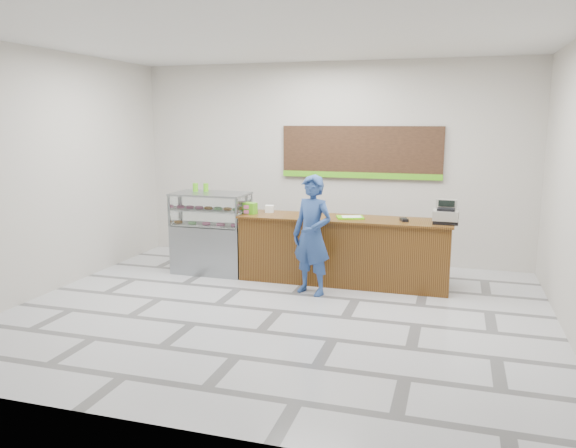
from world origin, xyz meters
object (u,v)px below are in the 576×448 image
(serving_tray, at_px, (350,217))
(sales_counter, at_px, (343,250))
(display_case, at_px, (211,232))
(cash_register, at_px, (446,215))
(customer, at_px, (312,235))

(serving_tray, bearing_deg, sales_counter, 165.19)
(display_case, xyz_separation_m, serving_tray, (2.32, 0.00, 0.36))
(cash_register, distance_m, serving_tray, 1.41)
(sales_counter, relative_size, display_case, 2.45)
(cash_register, xyz_separation_m, serving_tray, (-1.40, 0.03, -0.11))
(cash_register, bearing_deg, sales_counter, -178.89)
(sales_counter, height_order, cash_register, cash_register)
(sales_counter, xyz_separation_m, cash_register, (1.50, -0.03, 0.64))
(display_case, distance_m, serving_tray, 2.35)
(sales_counter, xyz_separation_m, serving_tray, (0.10, 0.00, 0.52))
(sales_counter, height_order, serving_tray, serving_tray)
(display_case, relative_size, customer, 0.77)
(display_case, height_order, customer, customer)
(display_case, bearing_deg, serving_tray, 0.12)
(display_case, xyz_separation_m, cash_register, (3.72, -0.03, 0.48))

